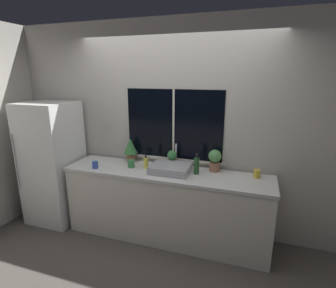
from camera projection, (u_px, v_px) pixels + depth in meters
name	position (u px, v px, depth m)	size (l,w,h in m)	color
ground_plane	(158.00, 249.00, 3.15)	(14.00, 14.00, 0.00)	#4C4742
wall_back	(174.00, 129.00, 3.38)	(8.00, 0.09, 2.70)	#BCB7AD
wall_left	(72.00, 112.00, 4.87)	(0.06, 7.00, 2.70)	#BCB7AD
counter	(166.00, 205.00, 3.30)	(2.54, 0.58, 0.89)	silver
refrigerator	(53.00, 163.00, 3.65)	(0.66, 0.66, 1.68)	silver
sink	(171.00, 168.00, 3.16)	(0.47, 0.43, 0.30)	#ADADB2
potted_plant_left	(131.00, 148.00, 3.50)	(0.18, 0.18, 0.32)	#9E6B4C
potted_plant_center	(172.00, 158.00, 3.34)	(0.12, 0.12, 0.21)	#9E6B4C
potted_plant_right	(215.00, 159.00, 3.16)	(0.15, 0.15, 0.27)	#9E6B4C
soap_bottle	(146.00, 163.00, 3.28)	(0.06, 0.06, 0.17)	#DBD14C
bottle_tall	(197.00, 165.00, 3.08)	(0.06, 0.06, 0.25)	#235128
mug_yellow	(257.00, 174.00, 2.99)	(0.08, 0.08, 0.09)	gold
mug_green	(131.00, 164.00, 3.32)	(0.08, 0.08, 0.09)	#38844C
mug_blue	(95.00, 165.00, 3.28)	(0.07, 0.07, 0.09)	#3351AD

